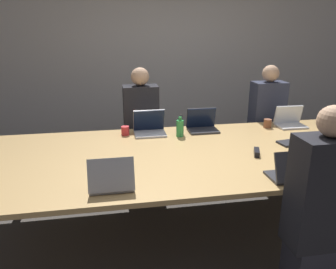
{
  "coord_description": "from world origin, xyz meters",
  "views": [
    {
      "loc": [
        -0.86,
        -2.7,
        1.85
      ],
      "look_at": [
        -0.37,
        0.1,
        0.91
      ],
      "focal_mm": 35.0,
      "sensor_mm": 36.0,
      "label": 1
    }
  ],
  "objects_px": {
    "bottle_far_midleft": "(180,128)",
    "laptop_near_midright": "(291,171)",
    "laptop_near_left": "(112,180)",
    "laptop_far_midleft": "(150,127)",
    "cup_far_right": "(268,123)",
    "bottle_far_center": "(181,126)",
    "laptop_far_right": "(290,120)",
    "laptop_far_center": "(202,124)",
    "stapler": "(257,152)",
    "person_near_midright": "(318,213)",
    "cup_far_midleft": "(125,131)",
    "person_far_right": "(266,124)",
    "person_far_midleft": "(141,130)",
    "bottle_near_right": "(335,150)"
  },
  "relations": [
    {
      "from": "laptop_far_right",
      "to": "laptop_near_midright",
      "type": "distance_m",
      "value": 1.48
    },
    {
      "from": "laptop_far_right",
      "to": "bottle_far_midleft",
      "type": "height_order",
      "value": "laptop_far_right"
    },
    {
      "from": "laptop_near_left",
      "to": "bottle_far_midleft",
      "type": "distance_m",
      "value": 1.28
    },
    {
      "from": "laptop_far_midleft",
      "to": "bottle_far_midleft",
      "type": "bearing_deg",
      "value": -25.7
    },
    {
      "from": "person_far_right",
      "to": "person_near_midright",
      "type": "xyz_separation_m",
      "value": [
        -0.6,
        -2.01,
        -0.0
      ]
    },
    {
      "from": "cup_far_right",
      "to": "laptop_far_midleft",
      "type": "bearing_deg",
      "value": 179.38
    },
    {
      "from": "laptop_far_midleft",
      "to": "stapler",
      "type": "distance_m",
      "value": 1.16
    },
    {
      "from": "laptop_far_right",
      "to": "laptop_near_midright",
      "type": "height_order",
      "value": "same"
    },
    {
      "from": "laptop_far_midleft",
      "to": "laptop_far_right",
      "type": "bearing_deg",
      "value": -0.07
    },
    {
      "from": "laptop_far_midleft",
      "to": "laptop_far_center",
      "type": "relative_size",
      "value": 1.02
    },
    {
      "from": "laptop_near_left",
      "to": "laptop_far_midleft",
      "type": "distance_m",
      "value": 1.28
    },
    {
      "from": "laptop_near_left",
      "to": "cup_far_midleft",
      "type": "height_order",
      "value": "laptop_near_left"
    },
    {
      "from": "bottle_far_center",
      "to": "laptop_near_left",
      "type": "bearing_deg",
      "value": -123.29
    },
    {
      "from": "cup_far_midleft",
      "to": "laptop_far_center",
      "type": "bearing_deg",
      "value": 1.12
    },
    {
      "from": "bottle_near_right",
      "to": "bottle_far_center",
      "type": "xyz_separation_m",
      "value": [
        -1.11,
        0.96,
        -0.01
      ]
    },
    {
      "from": "bottle_near_right",
      "to": "person_far_right",
      "type": "xyz_separation_m",
      "value": [
        0.1,
        1.42,
        -0.18
      ]
    },
    {
      "from": "bottle_far_midleft",
      "to": "laptop_near_midright",
      "type": "height_order",
      "value": "laptop_near_midright"
    },
    {
      "from": "laptop_near_left",
      "to": "laptop_far_midleft",
      "type": "xyz_separation_m",
      "value": [
        0.42,
        1.21,
        0.0
      ]
    },
    {
      "from": "stapler",
      "to": "laptop_far_midleft",
      "type": "bearing_deg",
      "value": 159.84
    },
    {
      "from": "cup_far_midleft",
      "to": "cup_far_right",
      "type": "bearing_deg",
      "value": -0.53
    },
    {
      "from": "bottle_near_right",
      "to": "bottle_far_center",
      "type": "relative_size",
      "value": 1.16
    },
    {
      "from": "person_far_right",
      "to": "laptop_far_midleft",
      "type": "distance_m",
      "value": 1.58
    },
    {
      "from": "person_far_right",
      "to": "laptop_far_center",
      "type": "height_order",
      "value": "person_far_right"
    },
    {
      "from": "person_near_midright",
      "to": "cup_far_midleft",
      "type": "bearing_deg",
      "value": -54.13
    },
    {
      "from": "cup_far_right",
      "to": "laptop_far_center",
      "type": "height_order",
      "value": "laptop_far_center"
    },
    {
      "from": "bottle_far_midleft",
      "to": "laptop_near_midright",
      "type": "distance_m",
      "value": 1.29
    },
    {
      "from": "cup_far_right",
      "to": "bottle_far_center",
      "type": "height_order",
      "value": "bottle_far_center"
    },
    {
      "from": "stapler",
      "to": "laptop_far_center",
      "type": "bearing_deg",
      "value": 131.24
    },
    {
      "from": "cup_far_midleft",
      "to": "person_near_midright",
      "type": "relative_size",
      "value": 0.07
    },
    {
      "from": "bottle_near_right",
      "to": "person_far_midleft",
      "type": "bearing_deg",
      "value": 135.96
    },
    {
      "from": "bottle_far_center",
      "to": "stapler",
      "type": "distance_m",
      "value": 0.88
    },
    {
      "from": "person_far_right",
      "to": "bottle_far_center",
      "type": "bearing_deg",
      "value": -158.88
    },
    {
      "from": "laptop_far_right",
      "to": "stapler",
      "type": "relative_size",
      "value": 2.11
    },
    {
      "from": "laptop_far_right",
      "to": "laptop_far_midleft",
      "type": "xyz_separation_m",
      "value": [
        -1.62,
        0.0,
        0.01
      ]
    },
    {
      "from": "person_far_midleft",
      "to": "bottle_far_center",
      "type": "bearing_deg",
      "value": -51.47
    },
    {
      "from": "person_far_right",
      "to": "laptop_far_midleft",
      "type": "xyz_separation_m",
      "value": [
        -1.52,
        -0.38,
        0.15
      ]
    },
    {
      "from": "laptop_far_right",
      "to": "laptop_far_center",
      "type": "height_order",
      "value": "laptop_far_center"
    },
    {
      "from": "cup_far_right",
      "to": "laptop_far_midleft",
      "type": "distance_m",
      "value": 1.34
    },
    {
      "from": "laptop_far_midleft",
      "to": "person_near_midright",
      "type": "relative_size",
      "value": 0.24
    },
    {
      "from": "bottle_near_right",
      "to": "cup_far_right",
      "type": "height_order",
      "value": "bottle_near_right"
    },
    {
      "from": "cup_far_right",
      "to": "laptop_far_midleft",
      "type": "xyz_separation_m",
      "value": [
        -1.34,
        0.01,
        0.03
      ]
    },
    {
      "from": "person_far_right",
      "to": "laptop_near_left",
      "type": "bearing_deg",
      "value": -140.69
    },
    {
      "from": "laptop_near_left",
      "to": "cup_far_midleft",
      "type": "relative_size",
      "value": 3.39
    },
    {
      "from": "laptop_far_center",
      "to": "person_near_midright",
      "type": "relative_size",
      "value": 0.23
    },
    {
      "from": "cup_far_right",
      "to": "person_far_right",
      "type": "bearing_deg",
      "value": 65.07
    },
    {
      "from": "cup_far_right",
      "to": "bottle_far_center",
      "type": "xyz_separation_m",
      "value": [
        -1.02,
        -0.07,
        0.04
      ]
    },
    {
      "from": "cup_far_midleft",
      "to": "laptop_far_center",
      "type": "distance_m",
      "value": 0.84
    },
    {
      "from": "person_near_midright",
      "to": "laptop_near_midright",
      "type": "bearing_deg",
      "value": -86.57
    },
    {
      "from": "bottle_near_right",
      "to": "cup_far_right",
      "type": "xyz_separation_m",
      "value": [
        -0.09,
        1.03,
        -0.06
      ]
    },
    {
      "from": "bottle_near_right",
      "to": "laptop_near_midright",
      "type": "relative_size",
      "value": 0.81
    }
  ]
}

